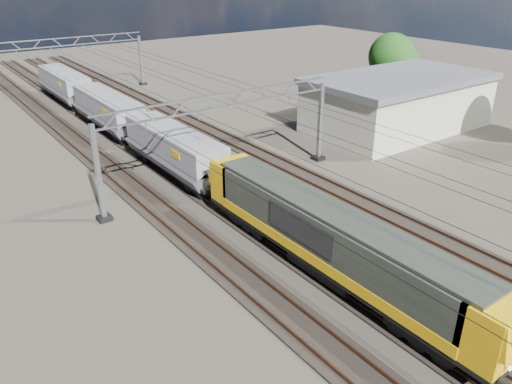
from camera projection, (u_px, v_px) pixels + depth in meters
ground at (256, 204)px, 35.10m from camera, size 160.00×160.00×0.00m
track_outer_west at (181, 228)px, 31.87m from camera, size 2.60×140.00×0.30m
track_loco at (233, 211)px, 34.00m from camera, size 2.60×140.00×0.30m
track_inner_east at (279, 196)px, 36.14m from camera, size 2.60×140.00×0.30m
track_outer_east at (320, 183)px, 38.27m from camera, size 2.60×140.00×0.30m
catenary_gantry_mid at (224, 137)px, 36.41m from camera, size 19.90×0.90×7.11m
catenary_gantry_far at (70, 64)px, 62.87m from camera, size 19.90×0.90×7.11m
overhead_wires at (196, 101)px, 38.58m from camera, size 12.03×140.00×0.53m
locomotive at (331, 239)px, 26.12m from camera, size 2.76×21.10×3.62m
hopper_wagon_lead at (174, 148)px, 39.17m from camera, size 3.38×13.00×3.25m
hopper_wagon_mid at (108, 109)px, 49.61m from camera, size 3.38×13.00×3.25m
hopper_wagon_third at (64, 84)px, 60.05m from camera, size 3.38×13.00×3.25m
industrial_shed at (398, 102)px, 50.11m from camera, size 18.60×10.60×5.40m
tree_far at (394, 58)px, 59.25m from camera, size 5.84×5.44×8.12m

